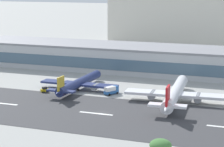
% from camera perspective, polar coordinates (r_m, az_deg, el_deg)
% --- Properties ---
extents(ground_plane, '(1400.00, 1400.00, 0.00)m').
position_cam_1_polar(ground_plane, '(154.26, -1.37, -5.01)').
color(ground_plane, '#9E9E99').
extents(runway_strip, '(800.00, 42.39, 0.08)m').
position_cam_1_polar(runway_strip, '(153.22, -1.53, -5.11)').
color(runway_strip, '#38383A').
rests_on(runway_strip, ground_plane).
extents(runway_centreline_dash_3, '(12.00, 1.20, 0.01)m').
position_cam_1_polar(runway_centreline_dash_3, '(170.40, -13.54, -3.69)').
color(runway_centreline_dash_3, white).
rests_on(runway_centreline_dash_3, runway_strip).
extents(runway_centreline_dash_4, '(12.00, 1.20, 0.01)m').
position_cam_1_polar(runway_centreline_dash_4, '(153.71, -2.01, -5.04)').
color(runway_centreline_dash_4, white).
rests_on(runway_centreline_dash_4, runway_strip).
extents(terminal_building, '(192.36, 29.32, 12.65)m').
position_cam_1_polar(terminal_building, '(221.37, 5.79, 1.74)').
color(terminal_building, '#B7BABC').
rests_on(terminal_building, ground_plane).
extents(distant_hotel_block, '(92.88, 28.71, 34.99)m').
position_cam_1_polar(distant_hotel_block, '(315.95, 8.33, 6.69)').
color(distant_hotel_block, beige).
rests_on(distant_hotel_block, ground_plane).
extents(airliner_gold_tail_gate_0, '(33.03, 41.77, 8.72)m').
position_cam_1_polar(airliner_gold_tail_gate_0, '(185.69, -4.29, -1.27)').
color(airliner_gold_tail_gate_0, navy).
rests_on(airliner_gold_tail_gate_0, ground_plane).
extents(airliner_red_tail_gate_1, '(37.79, 49.71, 10.38)m').
position_cam_1_polar(airliner_red_tail_gate_1, '(167.92, 7.91, -2.56)').
color(airliner_red_tail_gate_1, white).
rests_on(airliner_red_tail_gate_1, ground_plane).
extents(service_baggage_tug_0, '(3.32, 3.45, 2.20)m').
position_cam_1_polar(service_baggage_tug_0, '(184.38, -8.47, -2.01)').
color(service_baggage_tug_0, gold).
rests_on(service_baggage_tug_0, ground_plane).
extents(service_box_truck_2, '(4.93, 6.42, 3.25)m').
position_cam_1_polar(service_box_truck_2, '(178.49, -0.09, -2.10)').
color(service_box_truck_2, '#23569E').
rests_on(service_box_truck_2, ground_plane).
extents(palm_tree_1, '(4.66, 4.66, 11.99)m').
position_cam_1_polar(palm_tree_1, '(95.63, 6.12, -9.12)').
color(palm_tree_1, brown).
rests_on(palm_tree_1, ground_plane).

